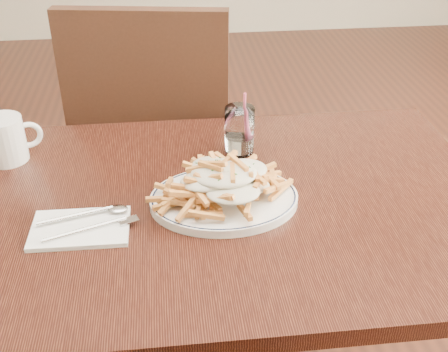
{
  "coord_description": "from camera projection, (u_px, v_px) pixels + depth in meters",
  "views": [
    {
      "loc": [
        -0.12,
        -1.01,
        1.44
      ],
      "look_at": [
        -0.01,
        -0.02,
        0.82
      ],
      "focal_mm": 45.0,
      "sensor_mm": 36.0,
      "label": 1
    }
  ],
  "objects": [
    {
      "name": "coffee_mug",
      "position": [
        6.0,
        139.0,
        1.35
      ],
      "size": [
        0.14,
        0.1,
        0.11
      ],
      "color": "white",
      "rests_on": "table"
    },
    {
      "name": "napkin",
      "position": [
        80.0,
        228.0,
        1.13
      ],
      "size": [
        0.2,
        0.13,
        0.01
      ],
      "primitive_type": "cube",
      "rotation": [
        0.0,
        0.0,
        -0.02
      ],
      "color": "white",
      "rests_on": "table"
    },
    {
      "name": "water_glass",
      "position": [
        239.0,
        133.0,
        1.38
      ],
      "size": [
        0.07,
        0.07,
        0.16
      ],
      "color": "white",
      "rests_on": "table"
    },
    {
      "name": "chair_far",
      "position": [
        156.0,
        138.0,
        1.82
      ],
      "size": [
        0.55,
        0.55,
        1.03
      ],
      "color": "#311A10",
      "rests_on": "ground"
    },
    {
      "name": "fries_plate",
      "position": [
        224.0,
        199.0,
        1.21
      ],
      "size": [
        0.33,
        0.29,
        0.02
      ],
      "color": "white",
      "rests_on": "table"
    },
    {
      "name": "cutlery",
      "position": [
        80.0,
        223.0,
        1.13
      ],
      "size": [
        0.21,
        0.14,
        0.01
      ],
      "color": "silver",
      "rests_on": "napkin"
    },
    {
      "name": "table",
      "position": [
        226.0,
        227.0,
        1.27
      ],
      "size": [
        1.2,
        0.8,
        0.75
      ],
      "color": "black",
      "rests_on": "ground"
    },
    {
      "name": "loaded_fries",
      "position": [
        224.0,
        179.0,
        1.18
      ],
      "size": [
        0.32,
        0.29,
        0.08
      ],
      "color": "#C2803B",
      "rests_on": "fries_plate"
    }
  ]
}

